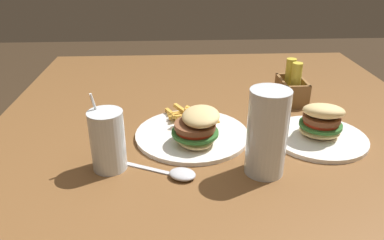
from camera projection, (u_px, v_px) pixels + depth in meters
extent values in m
cube|color=brown|center=(229.00, 165.00, 0.82)|extent=(1.64, 1.17, 0.03)
cylinder|color=brown|center=(83.00, 145.00, 1.62)|extent=(0.09, 0.09, 0.68)
cylinder|color=brown|center=(316.00, 139.00, 1.67)|extent=(0.09, 0.09, 0.68)
cylinder|color=white|center=(192.00, 134.00, 0.90)|extent=(0.27, 0.27, 0.01)
ellipsoid|color=#E0C17F|center=(195.00, 138.00, 0.85)|extent=(0.12, 0.11, 0.02)
cylinder|color=#2D6628|center=(195.00, 132.00, 0.84)|extent=(0.13, 0.13, 0.01)
cylinder|color=red|center=(195.00, 130.00, 0.84)|extent=(0.10, 0.10, 0.01)
cylinder|color=brown|center=(195.00, 126.00, 0.83)|extent=(0.11, 0.11, 0.01)
ellipsoid|color=#E0C17F|center=(201.00, 116.00, 0.83)|extent=(0.12, 0.11, 0.04)
cube|color=gold|center=(186.00, 117.00, 0.96)|extent=(0.05, 0.08, 0.03)
cube|color=gold|center=(205.00, 123.00, 0.93)|extent=(0.05, 0.08, 0.03)
cube|color=gold|center=(183.00, 116.00, 0.94)|extent=(0.06, 0.05, 0.03)
cube|color=gold|center=(208.00, 120.00, 0.94)|extent=(0.05, 0.05, 0.03)
cube|color=gold|center=(190.00, 112.00, 0.95)|extent=(0.02, 0.09, 0.02)
cube|color=gold|center=(183.00, 113.00, 0.95)|extent=(0.01, 0.08, 0.03)
cube|color=gold|center=(180.00, 113.00, 0.97)|extent=(0.04, 0.07, 0.03)
cube|color=gold|center=(212.00, 125.00, 0.93)|extent=(0.08, 0.02, 0.02)
cube|color=gold|center=(195.00, 113.00, 0.93)|extent=(0.02, 0.06, 0.03)
cube|color=gold|center=(188.00, 118.00, 0.94)|extent=(0.07, 0.01, 0.01)
cube|color=gold|center=(185.00, 112.00, 0.94)|extent=(0.07, 0.06, 0.02)
cube|color=gold|center=(189.00, 112.00, 0.96)|extent=(0.07, 0.03, 0.03)
cube|color=gold|center=(189.00, 117.00, 0.94)|extent=(0.04, 0.07, 0.02)
cube|color=gold|center=(203.00, 116.00, 0.95)|extent=(0.06, 0.03, 0.02)
cube|color=gold|center=(174.00, 116.00, 0.97)|extent=(0.08, 0.05, 0.01)
cube|color=gold|center=(205.00, 126.00, 0.91)|extent=(0.06, 0.05, 0.02)
cube|color=gold|center=(199.00, 113.00, 0.95)|extent=(0.05, 0.07, 0.02)
cylinder|color=silver|center=(267.00, 133.00, 0.73)|extent=(0.08, 0.08, 0.18)
cylinder|color=gold|center=(267.00, 136.00, 0.73)|extent=(0.07, 0.07, 0.17)
cylinder|color=silver|center=(108.00, 141.00, 0.75)|extent=(0.07, 0.07, 0.13)
cylinder|color=#EFA819|center=(109.00, 148.00, 0.76)|extent=(0.06, 0.06, 0.09)
cylinder|color=white|center=(102.00, 129.00, 0.76)|extent=(0.03, 0.03, 0.16)
ellipsoid|color=silver|center=(182.00, 174.00, 0.74)|extent=(0.06, 0.07, 0.02)
cube|color=silver|center=(145.00, 168.00, 0.77)|extent=(0.06, 0.12, 0.00)
cylinder|color=white|center=(318.00, 137.00, 0.89)|extent=(0.22, 0.22, 0.01)
ellipsoid|color=#E0C17F|center=(320.00, 131.00, 0.88)|extent=(0.10, 0.11, 0.03)
cylinder|color=#2D6628|center=(321.00, 125.00, 0.87)|extent=(0.12, 0.12, 0.01)
cylinder|color=red|center=(321.00, 122.00, 0.87)|extent=(0.10, 0.10, 0.01)
cylinder|color=brown|center=(322.00, 118.00, 0.87)|extent=(0.10, 0.10, 0.01)
ellipsoid|color=#E0C17F|center=(324.00, 111.00, 0.84)|extent=(0.10, 0.11, 0.05)
cube|color=brown|center=(290.00, 100.00, 1.10)|extent=(0.11, 0.07, 0.01)
cube|color=brown|center=(286.00, 84.00, 1.13)|extent=(0.01, 0.07, 0.07)
cube|color=brown|center=(297.00, 98.00, 1.04)|extent=(0.01, 0.07, 0.07)
cube|color=brown|center=(281.00, 91.00, 1.08)|extent=(0.11, 0.01, 0.07)
cube|color=brown|center=(302.00, 90.00, 1.09)|extent=(0.11, 0.01, 0.07)
cylinder|color=gold|center=(290.00, 78.00, 1.09)|extent=(0.03, 0.03, 0.11)
cylinder|color=gold|center=(296.00, 82.00, 1.05)|extent=(0.03, 0.03, 0.11)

